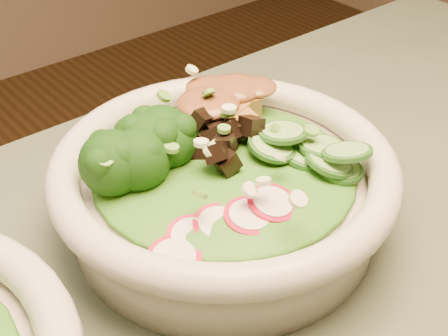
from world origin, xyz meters
TOP-DOWN VIEW (x-y plane):
  - salad_bowl at (-0.00, 0.16)m, footprint 0.29×0.29m
  - lettuce_bed at (-0.00, 0.16)m, footprint 0.22×0.22m
  - broccoli_florets at (-0.06, 0.19)m, footprint 0.10×0.09m
  - radish_slices at (-0.04, 0.10)m, footprint 0.12×0.06m
  - cucumber_slices at (0.05, 0.11)m, footprint 0.09×0.09m
  - mushroom_heap at (0.00, 0.17)m, footprint 0.09×0.09m
  - tofu_cubes at (0.04, 0.21)m, footprint 0.11×0.08m
  - peanut_sauce at (0.04, 0.21)m, footprint 0.07×0.06m
  - scallion_garnish at (-0.00, 0.16)m, footprint 0.21×0.21m

SIDE VIEW (x-z plane):
  - salad_bowl at x=0.00m, z-range 0.75..0.83m
  - lettuce_bed at x=0.00m, z-range 0.80..0.83m
  - radish_slices at x=-0.04m, z-range 0.81..0.83m
  - cucumber_slices at x=0.05m, z-range 0.81..0.85m
  - tofu_cubes at x=0.04m, z-range 0.81..0.85m
  - mushroom_heap at x=0.00m, z-range 0.81..0.85m
  - broccoli_florets at x=-0.06m, z-range 0.81..0.85m
  - scallion_garnish at x=0.00m, z-range 0.83..0.85m
  - peanut_sauce at x=0.04m, z-range 0.83..0.85m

